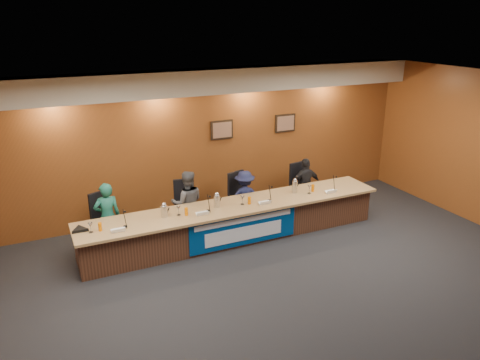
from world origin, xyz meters
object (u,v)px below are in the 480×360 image
at_px(office_chair_d, 303,190).
at_px(carafe_mid, 217,201).
at_px(panelist_c, 245,197).
at_px(carafe_left, 164,211).
at_px(panelist_a, 108,217).
at_px(banner, 244,229).
at_px(office_chair_c, 243,200).
at_px(panelist_d, 305,185).
at_px(dais_body, 235,223).
at_px(panelist_b, 187,203).
at_px(office_chair_a, 108,224).
at_px(carafe_right, 295,187).
at_px(office_chair_b, 186,210).
at_px(speakerphone, 80,230).

relative_size(office_chair_d, carafe_mid, 2.03).
height_order(panelist_c, carafe_mid, panelist_c).
height_order(panelist_c, carafe_left, panelist_c).
distance_m(panelist_a, carafe_left, 1.13).
height_order(banner, panelist_a, panelist_a).
distance_m(office_chair_c, office_chair_d, 1.51).
distance_m(panelist_d, office_chair_c, 1.52).
xyz_separation_m(panelist_a, carafe_left, (0.92, -0.64, 0.19)).
bearing_deg(dais_body, carafe_mid, 178.43).
relative_size(panelist_a, office_chair_d, 2.78).
xyz_separation_m(dais_body, office_chair_d, (2.01, 0.71, 0.13)).
xyz_separation_m(office_chair_c, carafe_mid, (-0.88, -0.70, 0.39)).
xyz_separation_m(panelist_a, panelist_b, (1.57, 0.00, 0.01)).
bearing_deg(office_chair_a, panelist_d, -24.42).
distance_m(dais_body, banner, 0.42).
height_order(dais_body, banner, banner).
relative_size(office_chair_a, carafe_right, 1.87).
distance_m(panelist_a, carafe_mid, 2.06).
xyz_separation_m(office_chair_b, carafe_mid, (0.39, -0.70, 0.39)).
bearing_deg(panelist_b, carafe_right, 177.17).
bearing_deg(office_chair_c, carafe_right, -55.00).
bearing_deg(panelist_a, panelist_b, 178.79).
height_order(office_chair_d, carafe_right, carafe_right).
bearing_deg(office_chair_a, dais_body, -40.03).
xyz_separation_m(banner, carafe_right, (1.37, 0.45, 0.50)).
distance_m(panelist_a, speakerphone, 0.83).
distance_m(panelist_c, carafe_mid, 1.10).
xyz_separation_m(banner, office_chair_d, (2.01, 1.13, 0.10)).
xyz_separation_m(office_chair_b, speakerphone, (-2.13, -0.70, 0.30)).
bearing_deg(office_chair_c, office_chair_b, 162.75).
distance_m(panelist_d, office_chair_d, 0.18).
bearing_deg(speakerphone, office_chair_a, 51.15).
distance_m(panelist_b, office_chair_c, 1.29).
relative_size(panelist_c, carafe_left, 5.41).
relative_size(dais_body, carafe_right, 23.36).
bearing_deg(banner, carafe_left, 164.64).
bearing_deg(panelist_d, office_chair_a, 3.52).
relative_size(panelist_a, panelist_b, 0.99).
bearing_deg(banner, office_chair_b, 124.28).
xyz_separation_m(panelist_d, carafe_mid, (-2.39, -0.60, 0.24)).
distance_m(office_chair_c, carafe_mid, 1.19).
xyz_separation_m(panelist_b, carafe_left, (-0.65, -0.64, 0.19)).
bearing_deg(carafe_right, office_chair_a, 169.69).
xyz_separation_m(banner, office_chair_b, (-0.77, 1.13, 0.10)).
bearing_deg(office_chair_a, carafe_right, -33.42).
relative_size(panelist_b, office_chair_d, 2.80).
bearing_deg(carafe_right, panelist_c, 146.59).
height_order(carafe_mid, speakerphone, carafe_mid).
distance_m(dais_body, panelist_b, 1.03).
distance_m(banner, panelist_a, 2.57).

